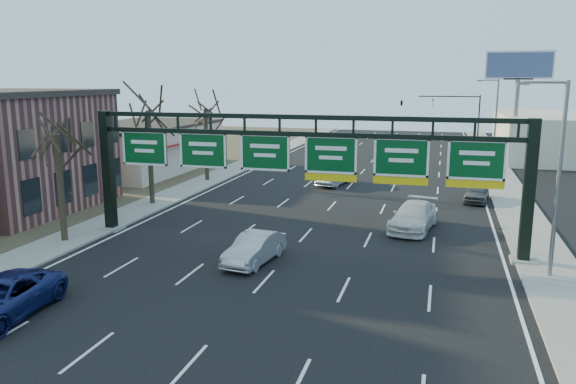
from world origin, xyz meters
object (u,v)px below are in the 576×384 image
(sign_gantry, at_px, (300,162))
(car_silver_sedan, at_px, (254,248))
(car_blue_suv, at_px, (1,298))
(car_white_wagon, at_px, (414,216))

(sign_gantry, relative_size, car_silver_sedan, 5.51)
(car_silver_sedan, bearing_deg, car_blue_suv, -121.24)
(sign_gantry, bearing_deg, car_white_wagon, 40.42)
(car_blue_suv, bearing_deg, car_white_wagon, 46.23)
(car_blue_suv, height_order, car_white_wagon, car_white_wagon)
(sign_gantry, bearing_deg, car_silver_sedan, -111.86)
(car_blue_suv, relative_size, car_white_wagon, 1.00)
(sign_gantry, distance_m, car_white_wagon, 8.62)
(sign_gantry, height_order, car_blue_suv, sign_gantry)
(sign_gantry, xyz_separation_m, car_white_wagon, (5.89, 5.01, -3.82))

